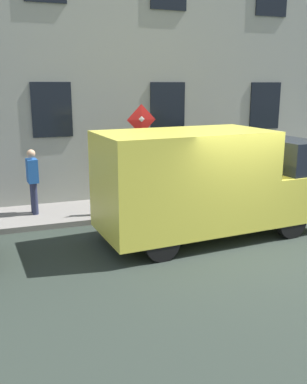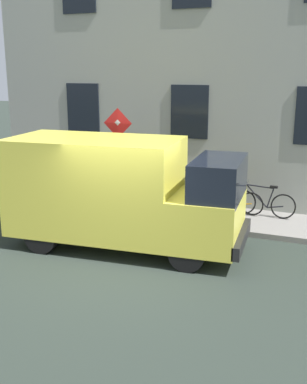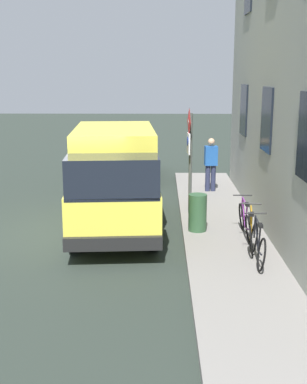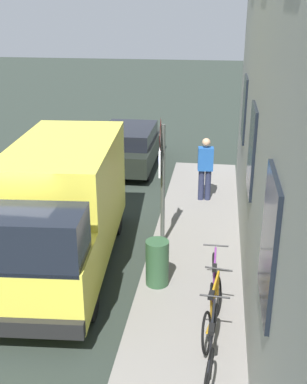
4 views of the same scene
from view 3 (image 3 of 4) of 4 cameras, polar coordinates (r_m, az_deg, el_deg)
ground_plane at (r=12.79m, az=-8.34°, el=-4.54°), size 80.00×80.00×0.00m
sidewalk_slab at (r=12.69m, az=7.72°, el=-4.33°), size 1.97×14.51×0.14m
building_facade at (r=12.37m, az=14.71°, el=15.16°), size 0.75×12.51×8.76m
sign_post_stacked at (r=13.58m, az=4.03°, el=5.18°), size 0.16×0.56×2.74m
delivery_van at (r=12.78m, az=-4.42°, el=1.72°), size 2.40×5.47×2.50m
parked_hatchback at (r=19.31m, az=-2.12°, el=3.78°), size 1.76×4.00×1.38m
bicycle_black at (r=10.48m, az=11.60°, el=-5.71°), size 0.46×1.71×0.89m
bicycle_orange at (r=11.24m, az=10.86°, el=-4.38°), size 0.48×1.71×0.89m
bicycle_purple at (r=12.02m, az=10.20°, el=-3.22°), size 0.46×1.71×0.89m
pedestrian at (r=16.47m, az=6.45°, el=3.29°), size 0.42×0.29×1.72m
litter_bin at (r=12.28m, az=4.97°, el=-2.32°), size 0.44×0.44×0.90m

